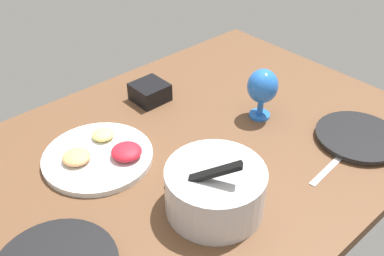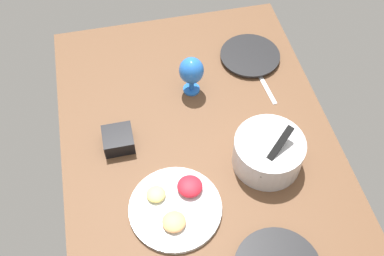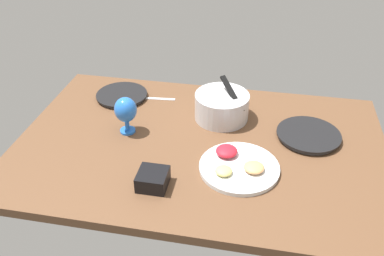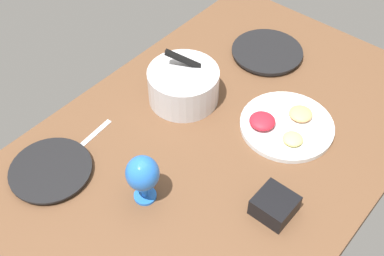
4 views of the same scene
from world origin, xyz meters
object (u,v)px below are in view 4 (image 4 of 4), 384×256
object	(u,v)px
dinner_plate_left	(51,171)
fruit_platter	(285,125)
square_bowl_black	(275,205)
hurricane_glass_blue	(143,175)
dinner_plate_right	(267,52)
mixing_bowl	(183,84)

from	to	relation	value
dinner_plate_left	fruit_platter	size ratio (longest dim) A/B	0.81
fruit_platter	square_bowl_black	world-z (taller)	square_bowl_black
dinner_plate_left	square_bowl_black	world-z (taller)	square_bowl_black
hurricane_glass_blue	dinner_plate_right	bearing A→B (deg)	7.40
hurricane_glass_blue	square_bowl_black	xyz separation A→B (cm)	(20.83, -32.63, -7.58)
fruit_platter	dinner_plate_left	bearing A→B (deg)	144.61
dinner_plate_left	dinner_plate_right	distance (cm)	94.75
mixing_bowl	hurricane_glass_blue	size ratio (longest dim) A/B	1.45
mixing_bowl	square_bowl_black	size ratio (longest dim) A/B	2.26
dinner_plate_right	mixing_bowl	world-z (taller)	mixing_bowl
dinner_plate_right	hurricane_glass_blue	world-z (taller)	hurricane_glass_blue
square_bowl_black	mixing_bowl	bearing A→B (deg)	69.63
dinner_plate_right	fruit_platter	world-z (taller)	fruit_platter
dinner_plate_left	fruit_platter	bearing A→B (deg)	-35.39
square_bowl_black	dinner_plate_right	bearing A→B (deg)	35.94
dinner_plate_left	mixing_bowl	bearing A→B (deg)	-10.21
mixing_bowl	square_bowl_black	distance (cm)	55.66
hurricane_glass_blue	square_bowl_black	distance (cm)	39.44
mixing_bowl	hurricane_glass_blue	world-z (taller)	mixing_bowl
mixing_bowl	square_bowl_black	xyz separation A→B (cm)	(-19.35, -52.09, -3.23)
mixing_bowl	hurricane_glass_blue	xyz separation A→B (cm)	(-40.17, -19.46, 4.34)
fruit_platter	square_bowl_black	distance (cm)	34.72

